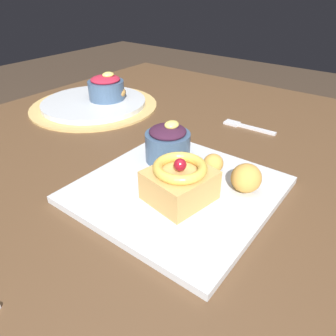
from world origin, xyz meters
TOP-DOWN VIEW (x-y plane):
  - dining_table at (0.00, 0.00)m, footprint 1.27×1.00m
  - woven_placemat at (0.17, 0.28)m, footprint 0.34×0.34m
  - front_plate at (-0.02, -0.14)m, footprint 0.29×0.29m
  - cake_slice at (-0.04, -0.16)m, footprint 0.11×0.10m
  - berry_ramekin at (0.04, -0.07)m, footprint 0.08×0.08m
  - fritter_front at (0.05, -0.16)m, footprint 0.04×0.03m
  - fritter_middle at (0.04, -0.23)m, footprint 0.05×0.05m
  - back_plate at (0.17, 0.28)m, footprint 0.28×0.28m
  - back_ramekin at (0.20, 0.26)m, footprint 0.10×0.10m
  - back_pastry at (0.21, 0.24)m, footprint 0.06×0.06m
  - fork at (0.29, -0.11)m, footprint 0.03×0.13m

SIDE VIEW (x-z plane):
  - dining_table at x=0.00m, z-range 0.27..1.00m
  - woven_placemat at x=0.17m, z-range 0.73..0.73m
  - fork at x=0.29m, z-range 0.73..0.73m
  - front_plate at x=-0.02m, z-range 0.73..0.74m
  - back_plate at x=0.17m, z-range 0.73..0.75m
  - fritter_front at x=0.05m, z-range 0.74..0.78m
  - fritter_middle at x=0.04m, z-range 0.74..0.79m
  - back_pastry at x=0.21m, z-range 0.75..0.78m
  - cake_slice at x=-0.04m, z-range 0.74..0.81m
  - berry_ramekin at x=0.04m, z-range 0.74..0.81m
  - back_ramekin at x=0.20m, z-range 0.74..0.81m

